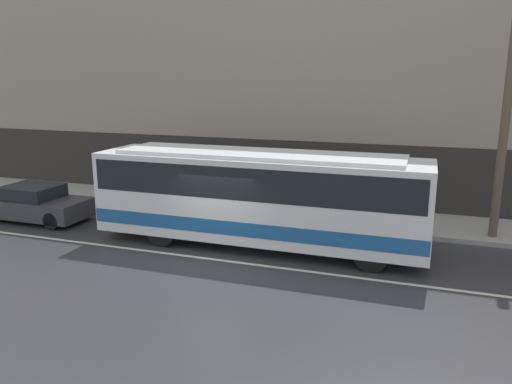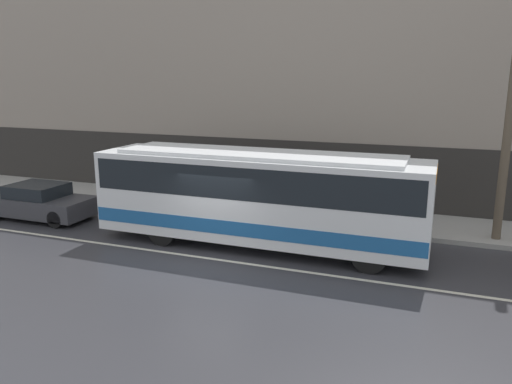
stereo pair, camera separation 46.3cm
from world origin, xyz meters
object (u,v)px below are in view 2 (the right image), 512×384
(transit_bus, at_px, (258,194))
(sedan_dark_behind, at_px, (40,202))
(utility_pole_near, at_px, (510,115))
(pedestrian_waiting, at_px, (223,189))

(transit_bus, relative_size, sedan_dark_behind, 2.56)
(utility_pole_near, xyz_separation_m, pedestrian_waiting, (-10.33, 0.74, -3.37))
(sedan_dark_behind, relative_size, utility_pole_near, 0.51)
(transit_bus, bearing_deg, sedan_dark_behind, -180.00)
(transit_bus, distance_m, sedan_dark_behind, 9.21)
(transit_bus, relative_size, pedestrian_waiting, 6.83)
(transit_bus, height_order, utility_pole_near, utility_pole_near)
(sedan_dark_behind, bearing_deg, pedestrian_waiting, 31.13)
(pedestrian_waiting, bearing_deg, sedan_dark_behind, -148.87)
(sedan_dark_behind, bearing_deg, transit_bus, 0.00)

